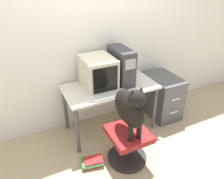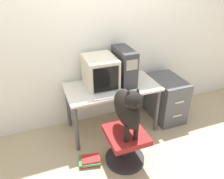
{
  "view_description": "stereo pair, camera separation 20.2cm",
  "coord_description": "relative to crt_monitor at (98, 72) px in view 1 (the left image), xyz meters",
  "views": [
    {
      "loc": [
        -1.09,
        -2.02,
        2.08
      ],
      "look_at": [
        -0.11,
        0.04,
        0.82
      ],
      "focal_mm": 35.0,
      "sensor_mm": 36.0,
      "label": 1
    },
    {
      "loc": [
        -0.91,
        -2.1,
        2.08
      ],
      "look_at": [
        -0.11,
        0.04,
        0.82
      ],
      "focal_mm": 35.0,
      "sensor_mm": 36.0,
      "label": 2
    }
  ],
  "objects": [
    {
      "name": "filing_cabinet",
      "position": [
        1.03,
        -0.07,
        -0.58
      ],
      "size": [
        0.42,
        0.63,
        0.66
      ],
      "color": "#4C4C51",
      "rests_on": "ground_plane"
    },
    {
      "name": "dog",
      "position": [
        0.07,
        -0.72,
        -0.13
      ],
      "size": [
        0.2,
        0.55,
        0.64
      ],
      "color": "black",
      "rests_on": "office_chair"
    },
    {
      "name": "wall_back",
      "position": [
        0.14,
        0.33,
        0.39
      ],
      "size": [
        8.0,
        0.05,
        2.6
      ],
      "color": "white",
      "rests_on": "ground_plane"
    },
    {
      "name": "desk",
      "position": [
        0.14,
        -0.06,
        -0.3
      ],
      "size": [
        1.24,
        0.64,
        0.7
      ],
      "color": "silver",
      "rests_on": "ground_plane"
    },
    {
      "name": "office_chair",
      "position": [
        0.07,
        -0.7,
        -0.65
      ],
      "size": [
        0.48,
        0.48,
        0.44
      ],
      "color": "#262628",
      "rests_on": "ground_plane"
    },
    {
      "name": "computer_mouse",
      "position": [
        0.33,
        -0.31,
        -0.18
      ],
      "size": [
        0.07,
        0.05,
        0.04
      ],
      "color": "silver",
      "rests_on": "desk"
    },
    {
      "name": "keyboard",
      "position": [
        0.03,
        -0.29,
        -0.19
      ],
      "size": [
        0.46,
        0.16,
        0.03
      ],
      "color": "silver",
      "rests_on": "desk"
    },
    {
      "name": "ground_plane",
      "position": [
        0.14,
        -0.38,
        -0.91
      ],
      "size": [
        12.0,
        12.0,
        0.0
      ],
      "primitive_type": "plane",
      "color": "tan"
    },
    {
      "name": "book_stack_floor",
      "position": [
        -0.35,
        -0.6,
        -0.87
      ],
      "size": [
        0.29,
        0.23,
        0.08
      ],
      "color": "red",
      "rests_on": "ground_plane"
    },
    {
      "name": "crt_monitor",
      "position": [
        0.0,
        0.0,
        0.0
      ],
      "size": [
        0.39,
        0.48,
        0.41
      ],
      "color": "beige",
      "rests_on": "desk"
    },
    {
      "name": "pc_tower",
      "position": [
        0.33,
        -0.01,
        0.04
      ],
      "size": [
        0.2,
        0.48,
        0.48
      ],
      "color": "#333338",
      "rests_on": "desk"
    }
  ]
}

